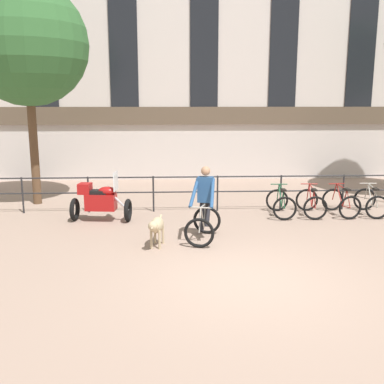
# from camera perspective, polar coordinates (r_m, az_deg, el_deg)

# --- Properties ---
(ground_plane) EXTENTS (60.00, 60.00, 0.00)m
(ground_plane) POSITION_cam_1_polar(r_m,az_deg,el_deg) (8.38, 7.00, -10.94)
(ground_plane) COLOR gray
(canal_railing) EXTENTS (15.05, 0.05, 1.05)m
(canal_railing) POSITION_cam_1_polar(r_m,az_deg,el_deg) (13.14, 3.26, 0.61)
(canal_railing) COLOR #232326
(canal_railing) RESTS_ON ground_plane
(building_facade) EXTENTS (18.00, 0.72, 10.16)m
(building_facade) POSITION_cam_1_polar(r_m,az_deg,el_deg) (18.76, 1.48, 17.22)
(building_facade) COLOR beige
(building_facade) RESTS_ON ground_plane
(cyclist_with_bike) EXTENTS (0.94, 1.30, 1.70)m
(cyclist_with_bike) POSITION_cam_1_polar(r_m,az_deg,el_deg) (10.43, 1.56, -1.93)
(cyclist_with_bike) COLOR black
(cyclist_with_bike) RESTS_ON ground_plane
(dog) EXTENTS (0.39, 1.05, 0.68)m
(dog) POSITION_cam_1_polar(r_m,az_deg,el_deg) (9.94, -4.54, -4.32)
(dog) COLOR tan
(dog) RESTS_ON ground_plane
(parked_motorcycle) EXTENTS (1.64, 0.79, 1.35)m
(parked_motorcycle) POSITION_cam_1_polar(r_m,az_deg,el_deg) (12.26, -11.56, -1.09)
(parked_motorcycle) COLOR black
(parked_motorcycle) RESTS_ON ground_plane
(parked_bicycle_near_lamp) EXTENTS (0.70, 1.13, 0.86)m
(parked_bicycle_near_lamp) POSITION_cam_1_polar(r_m,az_deg,el_deg) (12.88, 11.21, -1.41)
(parked_bicycle_near_lamp) COLOR black
(parked_bicycle_near_lamp) RESTS_ON ground_plane
(parked_bicycle_mid_left) EXTENTS (0.75, 1.16, 0.86)m
(parked_bicycle_mid_left) POSITION_cam_1_polar(r_m,az_deg,el_deg) (13.11, 14.88, -1.35)
(parked_bicycle_mid_left) COLOR black
(parked_bicycle_mid_left) RESTS_ON ground_plane
(parked_bicycle_mid_right) EXTENTS (0.78, 1.17, 0.86)m
(parked_bicycle_mid_right) POSITION_cam_1_polar(r_m,az_deg,el_deg) (13.40, 18.41, -1.28)
(parked_bicycle_mid_right) COLOR black
(parked_bicycle_mid_right) RESTS_ON ground_plane
(parked_bicycle_far_end) EXTENTS (0.76, 1.17, 0.86)m
(parked_bicycle_far_end) POSITION_cam_1_polar(r_m,az_deg,el_deg) (13.73, 21.76, -1.22)
(parked_bicycle_far_end) COLOR black
(parked_bicycle_far_end) RESTS_ON ground_plane
(tree_canalside_left) EXTENTS (3.64, 3.64, 6.65)m
(tree_canalside_left) POSITION_cam_1_polar(r_m,az_deg,el_deg) (14.77, -20.25, 17.16)
(tree_canalside_left) COLOR brown
(tree_canalside_left) RESTS_ON ground_plane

